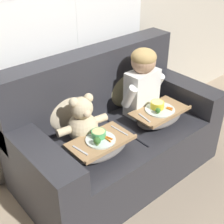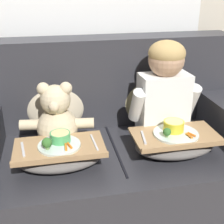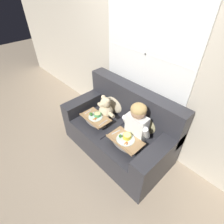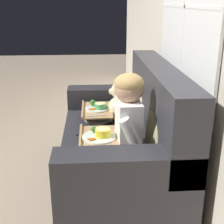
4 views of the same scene
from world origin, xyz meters
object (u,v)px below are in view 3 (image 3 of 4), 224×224
Objects in this scene: teddy_bear at (106,109)px; lap_tray_teddy at (96,120)px; throw_pillow_behind_child at (146,121)px; lap_tray_child at (125,142)px; child_figure at (137,121)px; couch at (120,130)px; throw_pillow_behind_teddy at (115,102)px.

teddy_bear is 0.23m from lap_tray_teddy.
lap_tray_child is (-0.00, -0.42, -0.13)m from throw_pillow_behind_child.
child_figure is 0.72m from lap_tray_teddy.
teddy_bear is at bearing -175.94° from couch.
teddy_bear is at bearing 161.67° from lap_tray_child.
throw_pillow_behind_child is at bearing 18.50° from teddy_bear.
throw_pillow_behind_teddy reaches higher than lap_tray_teddy.
throw_pillow_behind_child reaches higher than throw_pillow_behind_teddy.
lap_tray_child is (0.32, -0.23, 0.17)m from couch.
lap_tray_child is at bearing 0.04° from lap_tray_teddy.
lap_tray_teddy is (-0.63, -0.42, -0.13)m from throw_pillow_behind_child.
lap_tray_teddy is at bearing -143.70° from couch.
child_figure is (0.63, -0.21, 0.13)m from throw_pillow_behind_teddy.
teddy_bear is at bearing -161.50° from throw_pillow_behind_child.
child_figure is at bearing 18.70° from lap_tray_teddy.
couch is at bearing -149.09° from throw_pillow_behind_child.
child_figure is at bearing 0.39° from teddy_bear.
child_figure is at bearing -18.17° from throw_pillow_behind_teddy.
lap_tray_child is (-0.00, -0.21, -0.26)m from child_figure.
child_figure is 0.33m from lap_tray_child.
throw_pillow_behind_teddy is (-0.63, 0.00, 0.00)m from throw_pillow_behind_child.
throw_pillow_behind_child is 1.01× the size of teddy_bear.
child_figure is (0.32, -0.02, 0.43)m from couch.
throw_pillow_behind_child is 0.93× the size of lap_tray_teddy.
lap_tray_child is at bearing -90.09° from throw_pillow_behind_child.
couch is 3.99× the size of throw_pillow_behind_child.
throw_pillow_behind_child is 0.44m from lap_tray_child.
lap_tray_teddy is at bearing -90.03° from throw_pillow_behind_teddy.
throw_pillow_behind_child reaches higher than teddy_bear.
child_figure is at bearing -89.99° from throw_pillow_behind_child.
throw_pillow_behind_teddy is (-0.32, 0.19, 0.30)m from couch.
throw_pillow_behind_child is 0.67m from teddy_bear.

